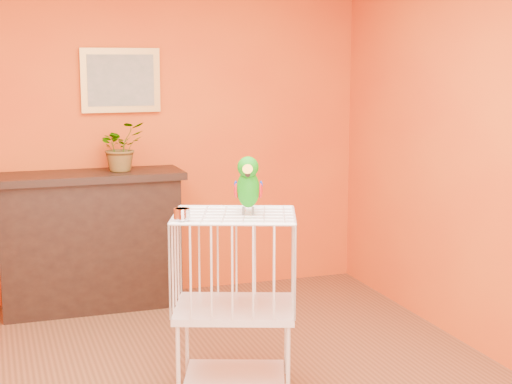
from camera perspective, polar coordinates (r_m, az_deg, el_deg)
name	(u,v)px	position (r m, az deg, el deg)	size (l,w,h in m)	color
room_shell	(191,123)	(4.12, -4.77, 5.04)	(4.50, 4.50, 4.50)	#DC5914
console_cabinet	(90,241)	(6.18, -11.98, -3.48)	(1.43, 0.51, 1.06)	black
potted_plant	(120,151)	(6.15, -9.85, 2.93)	(0.34, 0.38, 0.30)	#26722D
framed_picture	(121,80)	(6.28, -9.82, 8.01)	(0.62, 0.04, 0.50)	#C39445
birdcage	(235,300)	(4.56, -1.56, -7.84)	(0.81, 0.72, 1.05)	silver
feed_cup	(182,214)	(4.27, -5.41, -1.61)	(0.09, 0.09, 0.06)	silver
parrot	(248,185)	(4.38, -0.57, 0.53)	(0.19, 0.30, 0.34)	#59544C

